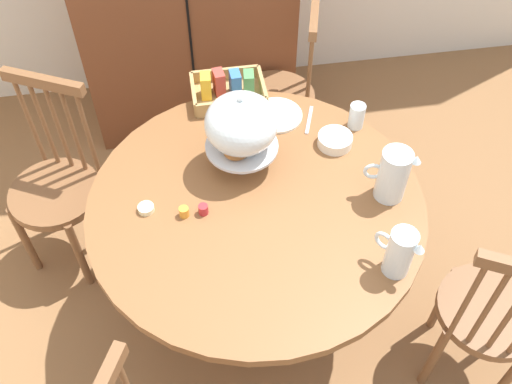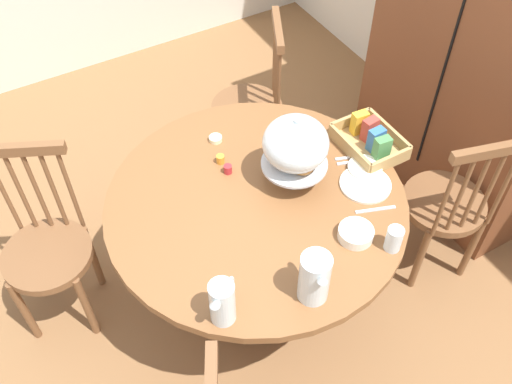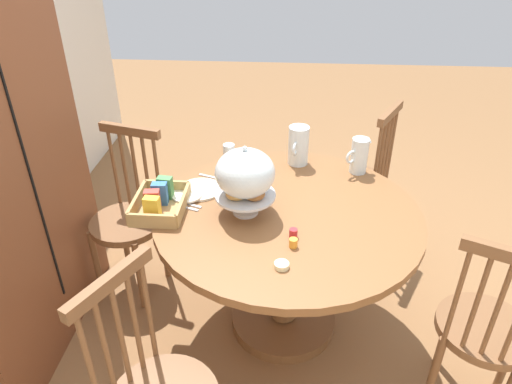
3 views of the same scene
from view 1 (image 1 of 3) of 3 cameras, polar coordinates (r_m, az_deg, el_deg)
name	(u,v)px [view 1 (image 1 of 3)]	position (r m, az deg, el deg)	size (l,w,h in m)	color
ground_plane	(281,317)	(2.73, 2.45, -12.12)	(10.00, 10.00, 0.00)	brown
dining_table	(256,233)	(2.32, 0.00, -4.00)	(1.26, 1.26, 0.74)	brown
windsor_chair_by_cabinet	(490,316)	(2.39, 21.96, -11.20)	(0.45, 0.45, 0.97)	brown
windsor_chair_facing_door	(281,97)	(3.02, 2.44, 9.26)	(0.42, 0.42, 0.97)	brown
windsor_chair_far_side	(58,189)	(2.72, -18.89, 0.30)	(0.45, 0.45, 0.97)	brown
pastry_stand_with_dome	(241,126)	(2.15, -1.46, 6.47)	(0.28, 0.28, 0.34)	silver
orange_juice_pitcher	(392,177)	(2.16, 13.24, 1.47)	(0.19, 0.11, 0.22)	silver
milk_pitcher	(399,254)	(1.97, 13.86, -5.92)	(0.13, 0.15, 0.19)	silver
cereal_basket	(228,89)	(2.55, -2.77, 10.05)	(0.32, 0.24, 0.12)	tan
china_plate_large	(276,115)	(2.48, 2.01, 7.54)	(0.22, 0.22, 0.01)	white
china_plate_small	(257,107)	(2.50, 0.13, 8.34)	(0.15, 0.15, 0.01)	white
cereal_bowl	(335,140)	(2.37, 7.75, 5.05)	(0.14, 0.14, 0.04)	white
drinking_glass	(357,116)	(2.44, 9.86, 7.36)	(0.06, 0.06, 0.11)	silver
butter_dish	(146,208)	(2.16, -10.74, -1.59)	(0.06, 0.06, 0.02)	beige
jam_jar_strawberry	(203,209)	(2.12, -5.20, -1.72)	(0.04, 0.04, 0.04)	#B7282D
jam_jar_apricot	(184,212)	(2.12, -7.08, -1.95)	(0.04, 0.04, 0.04)	orange
table_knife	(244,112)	(2.50, -1.19, 7.89)	(0.17, 0.01, 0.01)	silver
dinner_fork	(237,111)	(2.50, -1.87, 7.97)	(0.17, 0.01, 0.01)	silver
soup_spoon	(309,120)	(2.47, 5.24, 7.06)	(0.17, 0.01, 0.01)	silver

